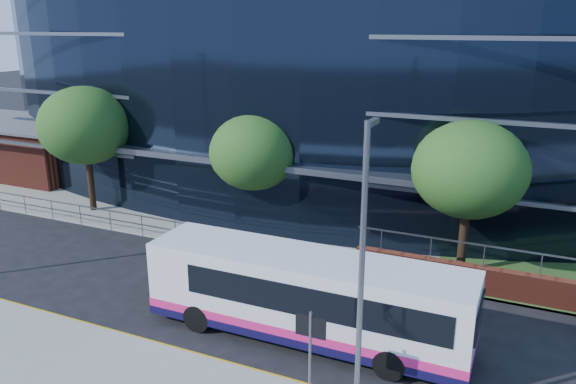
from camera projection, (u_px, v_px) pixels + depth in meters
The scene contains 14 objects.
ground at pixel (202, 342), 18.60m from camera, with size 200.00×200.00×0.00m, color black.
kerb at pixel (185, 355), 17.71m from camera, with size 80.00×0.25×0.16m, color gray.
yellow_line_outer at pixel (189, 354), 17.90m from camera, with size 80.00×0.08×0.01m, color gold.
yellow_line_inner at pixel (191, 352), 18.03m from camera, with size 80.00×0.08×0.01m, color gold.
far_forecourt at pixel (219, 216), 30.56m from camera, with size 50.00×8.00×0.10m, color gray.
glass_office at pixel (321, 58), 36.06m from camera, with size 44.00×23.10×16.00m.
brick_pavilion at pixel (37, 148), 38.54m from camera, with size 8.60×6.66×4.40m.
guard_railings at pixel (142, 221), 27.64m from camera, with size 24.00×0.05×1.10m.
street_sign at pixel (310, 338), 14.82m from camera, with size 0.85×0.09×2.80m.
tree_far_a at pixel (85, 126), 30.20m from camera, with size 4.95×4.95×6.98m.
tree_far_b at pixel (254, 152), 26.86m from camera, with size 4.29×4.29×6.05m.
tree_far_c at pixel (470, 170), 22.37m from camera, with size 4.62×4.62×6.51m.
streetlight_east at pixel (362, 278), 13.05m from camera, with size 0.15×0.77×8.00m.
city_bus at pixel (308, 296), 18.38m from camera, with size 10.91×2.57×2.94m.
Camera 1 is at (9.37, -13.73, 10.12)m, focal length 35.00 mm.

